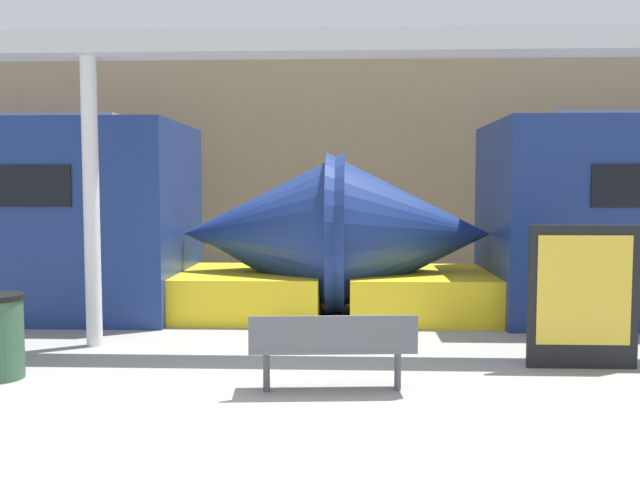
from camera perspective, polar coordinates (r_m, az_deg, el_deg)
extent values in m
plane|color=gray|center=(6.44, -2.08, -14.59)|extent=(60.00, 60.00, 0.00)
cube|color=#9E8460|center=(15.58, 0.63, 5.85)|extent=(56.00, 0.20, 5.00)
cone|color=navy|center=(11.60, 7.06, 0.49)|extent=(2.64, 2.63, 2.63)
cube|color=yellow|center=(11.73, 8.24, -4.23)|extent=(2.37, 2.46, 0.70)
cone|color=navy|center=(11.65, -4.51, 0.53)|extent=(2.64, 2.63, 2.63)
cube|color=yellow|center=(11.79, -5.70, -4.17)|extent=(2.37, 2.46, 0.70)
cube|color=#4C4F54|center=(7.32, 0.99, -8.61)|extent=(1.70, 0.57, 0.04)
cube|color=#4C4F54|center=(7.09, 1.08, -7.45)|extent=(1.67, 0.16, 0.35)
cylinder|color=#4C4F54|center=(7.38, -4.31, -10.40)|extent=(0.07, 0.07, 0.43)
cylinder|color=#4C4F54|center=(7.44, 6.23, -10.28)|extent=(0.07, 0.07, 0.43)
cube|color=black|center=(8.68, 20.30, -4.31)|extent=(1.25, 0.06, 1.65)
cube|color=gold|center=(8.64, 20.38, -3.80)|extent=(1.06, 0.01, 1.25)
cylinder|color=silver|center=(9.69, -17.82, 2.82)|extent=(0.21, 0.21, 3.73)
cube|color=#B7B7BC|center=(9.85, -18.10, 14.57)|extent=(28.00, 0.60, 0.28)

